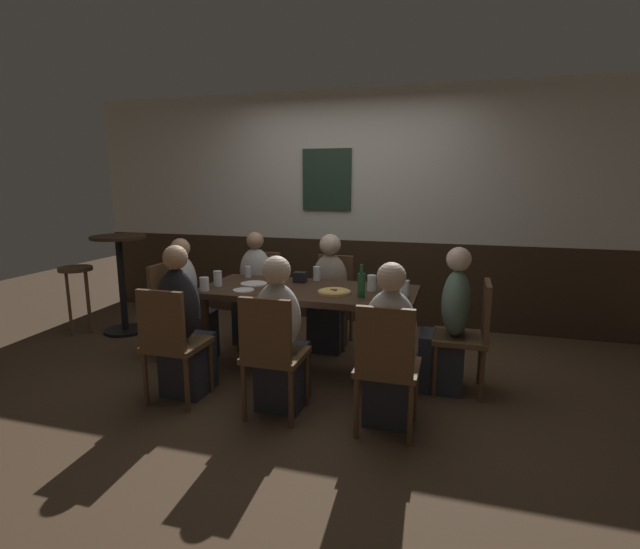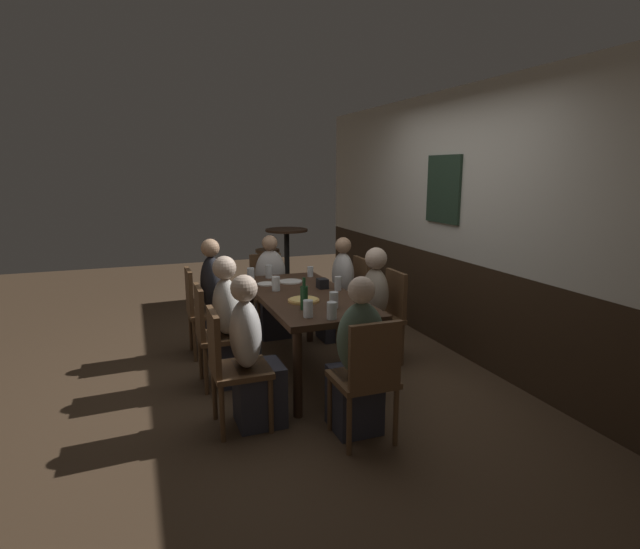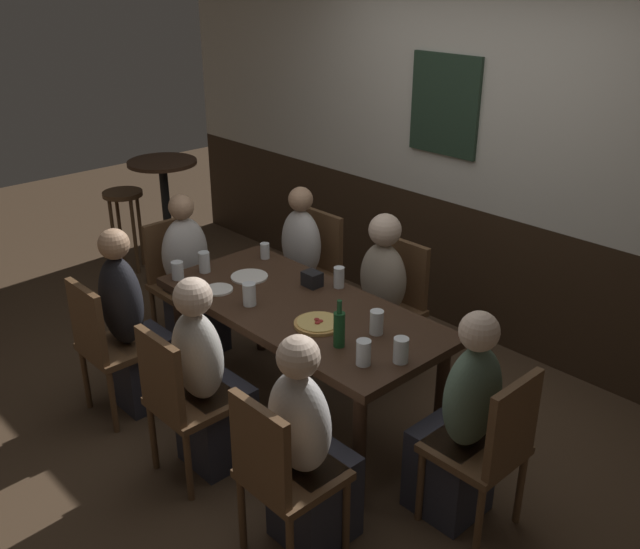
{
  "view_description": "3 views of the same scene",
  "coord_description": "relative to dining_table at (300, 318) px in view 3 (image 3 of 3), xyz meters",
  "views": [
    {
      "loc": [
        1.17,
        -3.65,
        1.63
      ],
      "look_at": [
        0.09,
        0.04,
        0.86
      ],
      "focal_mm": 26.64,
      "sensor_mm": 36.0,
      "label": 1
    },
    {
      "loc": [
        4.12,
        -1.38,
        1.83
      ],
      "look_at": [
        0.11,
        0.11,
        0.93
      ],
      "focal_mm": 28.25,
      "sensor_mm": 36.0,
      "label": 2
    },
    {
      "loc": [
        2.69,
        -2.37,
        2.53
      ],
      "look_at": [
        0.22,
        -0.05,
        1.02
      ],
      "focal_mm": 39.57,
      "sensor_mm": 36.0,
      "label": 3
    }
  ],
  "objects": [
    {
      "name": "ground_plane",
      "position": [
        0.0,
        0.0,
        -0.66
      ],
      "size": [
        12.0,
        12.0,
        0.0
      ],
      "primitive_type": "plane",
      "color": "#4C3826"
    },
    {
      "name": "wall_back",
      "position": [
        -0.0,
        1.65,
        0.65
      ],
      "size": [
        6.4,
        0.13,
        2.6
      ],
      "color": "#332316",
      "rests_on": "ground_plane"
    },
    {
      "name": "dining_table",
      "position": [
        0.0,
        0.0,
        0.0
      ],
      "size": [
        1.77,
        0.8,
        0.74
      ],
      "color": "#382316",
      "rests_on": "ground_plane"
    },
    {
      "name": "chair_left_far",
      "position": [
        -0.78,
        0.82,
        -0.16
      ],
      "size": [
        0.4,
        0.4,
        0.88
      ],
      "color": "brown",
      "rests_on": "ground_plane"
    },
    {
      "name": "chair_mid_far",
      "position": [
        0.0,
        0.82,
        -0.16
      ],
      "size": [
        0.4,
        0.4,
        0.88
      ],
      "color": "brown",
      "rests_on": "ground_plane"
    },
    {
      "name": "chair_left_near",
      "position": [
        -0.78,
        -0.82,
        -0.16
      ],
      "size": [
        0.4,
        0.4,
        0.88
      ],
      "color": "brown",
      "rests_on": "ground_plane"
    },
    {
      "name": "chair_mid_near",
      "position": [
        0.0,
        -0.82,
        -0.16
      ],
      "size": [
        0.4,
        0.4,
        0.88
      ],
      "color": "brown",
      "rests_on": "ground_plane"
    },
    {
      "name": "chair_head_east",
      "position": [
        1.3,
        0.0,
        -0.16
      ],
      "size": [
        0.4,
        0.4,
        0.88
      ],
      "color": "brown",
      "rests_on": "ground_plane"
    },
    {
      "name": "chair_right_near",
      "position": [
        0.78,
        -0.82,
        -0.16
      ],
      "size": [
        0.4,
        0.4,
        0.88
      ],
      "color": "brown",
      "rests_on": "ground_plane"
    },
    {
      "name": "chair_head_west",
      "position": [
        -1.3,
        0.0,
        -0.16
      ],
      "size": [
        0.4,
        0.4,
        0.88
      ],
      "color": "brown",
      "rests_on": "ground_plane"
    },
    {
      "name": "person_left_far",
      "position": [
        -0.78,
        0.65,
        -0.19
      ],
      "size": [
        0.34,
        0.37,
        1.12
      ],
      "color": "#2D2D38",
      "rests_on": "ground_plane"
    },
    {
      "name": "person_mid_far",
      "position": [
        -0.0,
        0.65,
        -0.18
      ],
      "size": [
        0.34,
        0.37,
        1.12
      ],
      "color": "#2D2D38",
      "rests_on": "ground_plane"
    },
    {
      "name": "person_left_near",
      "position": [
        -0.78,
        -0.66,
        -0.17
      ],
      "size": [
        0.34,
        0.37,
        1.17
      ],
      "color": "#2D2D38",
      "rests_on": "ground_plane"
    },
    {
      "name": "person_mid_near",
      "position": [
        0.0,
        -0.65,
        -0.18
      ],
      "size": [
        0.34,
        0.37,
        1.12
      ],
      "color": "#2D2D38",
      "rests_on": "ground_plane"
    },
    {
      "name": "person_head_east",
      "position": [
        1.14,
        0.0,
        -0.18
      ],
      "size": [
        0.37,
        0.34,
        1.14
      ],
      "color": "#2D2D38",
      "rests_on": "ground_plane"
    },
    {
      "name": "person_right_near",
      "position": [
        0.78,
        -0.65,
        -0.19
      ],
      "size": [
        0.34,
        0.37,
        1.12
      ],
      "color": "#2D2D38",
      "rests_on": "ground_plane"
    },
    {
      "name": "person_head_west",
      "position": [
        -1.14,
        0.0,
        -0.19
      ],
      "size": [
        0.37,
        0.34,
        1.12
      ],
      "color": "#2D2D38",
      "rests_on": "ground_plane"
    },
    {
      "name": "pizza",
      "position": [
        0.25,
        -0.09,
        0.1
      ],
      "size": [
        0.27,
        0.27,
        0.03
      ],
      "color": "tan",
      "rests_on": "dining_table"
    },
    {
      "name": "beer_glass_tall",
      "position": [
        0.8,
        -0.05,
        0.14
      ],
      "size": [
        0.08,
        0.08,
        0.13
      ],
      "color": "silver",
      "rests_on": "dining_table"
    },
    {
      "name": "tumbler_short",
      "position": [
        -0.79,
        -0.31,
        0.13
      ],
      "size": [
        0.07,
        0.07,
        0.11
      ],
      "color": "silver",
      "rests_on": "dining_table"
    },
    {
      "name": "highball_clear",
      "position": [
        0.69,
        -0.2,
        0.14
      ],
      "size": [
        0.07,
        0.07,
        0.13
      ],
      "color": "silver",
      "rests_on": "dining_table"
    },
    {
      "name": "tumbler_water",
      "position": [
        -0.76,
        -0.13,
        0.14
      ],
      "size": [
        0.07,
        0.07,
        0.13
      ],
      "color": "silver",
      "rests_on": "dining_table"
    },
    {
      "name": "pint_glass_pale",
      "position": [
        0.52,
        0.07,
        0.14
      ],
      "size": [
        0.07,
        0.07,
        0.13
      ],
      "color": "silver",
      "rests_on": "dining_table"
    },
    {
      "name": "pint_glass_amber",
      "position": [
        -0.02,
        0.33,
        0.14
      ],
      "size": [
        0.06,
        0.06,
        0.13
      ],
      "color": "silver",
      "rests_on": "dining_table"
    },
    {
      "name": "beer_glass_half",
      "position": [
        -0.2,
        -0.21,
        0.14
      ],
      "size": [
        0.08,
        0.08,
        0.13
      ],
      "color": "silver",
      "rests_on": "dining_table"
    },
    {
      "name": "pint_glass_stout",
      "position": [
        -0.68,
        0.29,
        0.13
      ],
      "size": [
        0.06,
        0.06,
        0.1
      ],
      "color": "silver",
      "rests_on": "dining_table"
    },
    {
      "name": "beer_bottle_green",
      "position": [
        0.48,
        -0.17,
        0.19
      ],
      "size": [
        0.06,
        0.06,
        0.26
      ],
      "color": "#194723",
      "rests_on": "dining_table"
    },
    {
      "name": "plate_white_large",
      "position": [
        -0.5,
        0.02,
        0.09
      ],
      "size": [
        0.23,
        0.23,
        0.01
      ],
      "primitive_type": "cylinder",
      "color": "white",
      "rests_on": "dining_table"
    },
    {
      "name": "plate_white_small",
      "position": [
        -0.48,
        -0.23,
        0.09
      ],
      "size": [
        0.17,
        0.17,
        0.01
      ],
      "primitive_type": "cylinder",
      "color": "white",
      "rests_on": "dining_table"
    },
    {
      "name": "condiment_caddy",
      "position": [
        -0.15,
        0.23,
        0.13
      ],
      "size": [
        0.11,
        0.09,
        0.09
      ],
      "primitive_type": "cube",
      "color": "black",
      "rests_on": "dining_table"
    },
    {
      "name": "side_bar_table",
      "position": [
        -2.26,
        0.51,
        -0.04
      ],
      "size": [
        0.56,
        0.56,
        1.05
      ],
      "color": "black",
      "rests_on": "ground_plane"
    },
    {
      "name": "bar_stool",
      "position": [
        -2.71,
        0.36,
        -0.09
      ],
      "size": [
        0.34,
        0.34,
        0.72
      ],
      "color": "brown",
      "rests_on": "ground_plane"
    }
  ]
}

